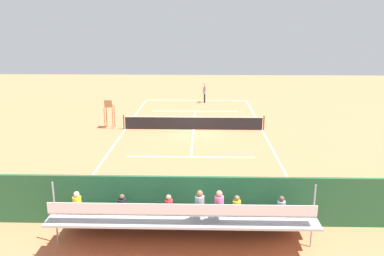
{
  "coord_description": "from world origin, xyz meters",
  "views": [
    {
      "loc": [
        -0.66,
        28.12,
        7.73
      ],
      "look_at": [
        0.0,
        4.0,
        1.2
      ],
      "focal_mm": 37.37,
      "sensor_mm": 36.0,
      "label": 1
    }
  ],
  "objects_px": {
    "umpire_chair": "(109,111)",
    "tennis_ball_near": "(193,107)",
    "equipment_bag": "(200,213)",
    "tennis_racket": "(202,103)",
    "tennis_player": "(205,92)",
    "tennis_net": "(193,123)",
    "bleacher_stand": "(184,219)",
    "tennis_ball_far": "(186,106)",
    "courtside_bench": "(241,203)"
  },
  "relations": [
    {
      "from": "tennis_net",
      "to": "bleacher_stand",
      "type": "distance_m",
      "value": 15.34
    },
    {
      "from": "courtside_bench",
      "to": "tennis_ball_near",
      "type": "bearing_deg",
      "value": -83.33
    },
    {
      "from": "tennis_net",
      "to": "tennis_ball_far",
      "type": "relative_size",
      "value": 156.06
    },
    {
      "from": "bleacher_stand",
      "to": "equipment_bag",
      "type": "relative_size",
      "value": 10.07
    },
    {
      "from": "umpire_chair",
      "to": "tennis_racket",
      "type": "xyz_separation_m",
      "value": [
        -6.76,
        -9.39,
        -1.3
      ]
    },
    {
      "from": "courtside_bench",
      "to": "tennis_ball_far",
      "type": "distance_m",
      "value": 21.46
    },
    {
      "from": "tennis_net",
      "to": "umpire_chair",
      "type": "bearing_deg",
      "value": -2.24
    },
    {
      "from": "tennis_ball_far",
      "to": "umpire_chair",
      "type": "bearing_deg",
      "value": 55.59
    },
    {
      "from": "equipment_bag",
      "to": "tennis_ball_far",
      "type": "distance_m",
      "value": 21.4
    },
    {
      "from": "tennis_net",
      "to": "tennis_ball_far",
      "type": "distance_m",
      "value": 8.02
    },
    {
      "from": "bleacher_stand",
      "to": "courtside_bench",
      "type": "relative_size",
      "value": 5.03
    },
    {
      "from": "bleacher_stand",
      "to": "courtside_bench",
      "type": "xyz_separation_m",
      "value": [
        -2.21,
        -2.06,
        -0.37
      ]
    },
    {
      "from": "equipment_bag",
      "to": "tennis_ball_near",
      "type": "relative_size",
      "value": 13.64
    },
    {
      "from": "bleacher_stand",
      "to": "tennis_ball_far",
      "type": "distance_m",
      "value": 23.32
    },
    {
      "from": "tennis_ball_near",
      "to": "tennis_ball_far",
      "type": "bearing_deg",
      "value": -17.85
    },
    {
      "from": "tennis_ball_near",
      "to": "bleacher_stand",
      "type": "bearing_deg",
      "value": 90.62
    },
    {
      "from": "tennis_racket",
      "to": "equipment_bag",
      "type": "bearing_deg",
      "value": 90.03
    },
    {
      "from": "tennis_ball_near",
      "to": "tennis_ball_far",
      "type": "relative_size",
      "value": 1.0
    },
    {
      "from": "umpire_chair",
      "to": "equipment_bag",
      "type": "bearing_deg",
      "value": 116.39
    },
    {
      "from": "tennis_player",
      "to": "tennis_racket",
      "type": "bearing_deg",
      "value": 50.33
    },
    {
      "from": "courtside_bench",
      "to": "equipment_bag",
      "type": "xyz_separation_m",
      "value": [
        1.65,
        0.13,
        -0.38
      ]
    },
    {
      "from": "umpire_chair",
      "to": "tennis_ball_far",
      "type": "xyz_separation_m",
      "value": [
        -5.28,
        -7.71,
        -1.28
      ]
    },
    {
      "from": "tennis_net",
      "to": "umpire_chair",
      "type": "distance_m",
      "value": 6.26
    },
    {
      "from": "umpire_chair",
      "to": "equipment_bag",
      "type": "xyz_separation_m",
      "value": [
        -6.77,
        13.64,
        -1.13
      ]
    },
    {
      "from": "equipment_bag",
      "to": "tennis_ball_far",
      "type": "relative_size",
      "value": 13.64
    },
    {
      "from": "bleacher_stand",
      "to": "tennis_ball_near",
      "type": "distance_m",
      "value": 23.08
    },
    {
      "from": "umpire_chair",
      "to": "equipment_bag",
      "type": "relative_size",
      "value": 2.38
    },
    {
      "from": "courtside_bench",
      "to": "tennis_racket",
      "type": "height_order",
      "value": "courtside_bench"
    },
    {
      "from": "umpire_chair",
      "to": "tennis_ball_near",
      "type": "xyz_separation_m",
      "value": [
        -5.96,
        -7.49,
        -1.28
      ]
    },
    {
      "from": "umpire_chair",
      "to": "tennis_ball_near",
      "type": "bearing_deg",
      "value": -128.54
    },
    {
      "from": "bleacher_stand",
      "to": "courtside_bench",
      "type": "height_order",
      "value": "bleacher_stand"
    },
    {
      "from": "tennis_net",
      "to": "tennis_ball_near",
      "type": "distance_m",
      "value": 7.75
    },
    {
      "from": "bleacher_stand",
      "to": "tennis_ball_near",
      "type": "bearing_deg",
      "value": -89.38
    },
    {
      "from": "tennis_net",
      "to": "tennis_ball_near",
      "type": "bearing_deg",
      "value": -88.26
    },
    {
      "from": "courtside_bench",
      "to": "equipment_bag",
      "type": "distance_m",
      "value": 1.7
    },
    {
      "from": "umpire_chair",
      "to": "tennis_net",
      "type": "bearing_deg",
      "value": 177.76
    },
    {
      "from": "tennis_racket",
      "to": "bleacher_stand",
      "type": "bearing_deg",
      "value": 88.75
    },
    {
      "from": "umpire_chair",
      "to": "tennis_player",
      "type": "bearing_deg",
      "value": -125.89
    },
    {
      "from": "bleacher_stand",
      "to": "umpire_chair",
      "type": "relative_size",
      "value": 4.23
    },
    {
      "from": "tennis_net",
      "to": "tennis_racket",
      "type": "height_order",
      "value": "tennis_net"
    },
    {
      "from": "umpire_chair",
      "to": "tennis_ball_near",
      "type": "height_order",
      "value": "umpire_chair"
    },
    {
      "from": "equipment_bag",
      "to": "tennis_ball_near",
      "type": "height_order",
      "value": "equipment_bag"
    },
    {
      "from": "tennis_racket",
      "to": "tennis_player",
      "type": "bearing_deg",
      "value": -129.67
    },
    {
      "from": "courtside_bench",
      "to": "tennis_ball_near",
      "type": "xyz_separation_m",
      "value": [
        2.46,
        -21.0,
        -0.53
      ]
    },
    {
      "from": "tennis_ball_near",
      "to": "tennis_racket",
      "type": "bearing_deg",
      "value": -112.67
    },
    {
      "from": "courtside_bench",
      "to": "tennis_ball_near",
      "type": "height_order",
      "value": "courtside_bench"
    },
    {
      "from": "tennis_net",
      "to": "equipment_bag",
      "type": "bearing_deg",
      "value": 92.43
    },
    {
      "from": "equipment_bag",
      "to": "bleacher_stand",
      "type": "bearing_deg",
      "value": 73.95
    },
    {
      "from": "tennis_ball_near",
      "to": "tennis_ball_far",
      "type": "distance_m",
      "value": 0.72
    },
    {
      "from": "bleacher_stand",
      "to": "tennis_racket",
      "type": "xyz_separation_m",
      "value": [
        -0.55,
        -24.96,
        -0.91
      ]
    }
  ]
}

